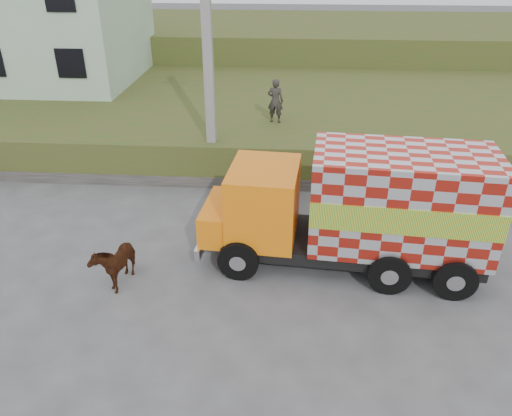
# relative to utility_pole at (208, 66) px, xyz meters

# --- Properties ---
(ground) EXTENTS (120.00, 120.00, 0.00)m
(ground) POSITION_rel_utility_pole_xyz_m (1.00, -4.60, -4.08)
(ground) COLOR #474749
(ground) RESTS_ON ground
(embankment) EXTENTS (40.00, 12.00, 1.50)m
(embankment) POSITION_rel_utility_pole_xyz_m (1.00, 5.40, -3.33)
(embankment) COLOR #35511B
(embankment) RESTS_ON ground
(embankment_far) EXTENTS (40.00, 12.00, 3.00)m
(embankment_far) POSITION_rel_utility_pole_xyz_m (1.00, 17.40, -2.58)
(embankment_far) COLOR #35511B
(embankment_far) RESTS_ON ground
(retaining_strip) EXTENTS (16.00, 0.50, 0.40)m
(retaining_strip) POSITION_rel_utility_pole_xyz_m (-1.00, -0.40, -3.88)
(retaining_strip) COLOR #595651
(retaining_strip) RESTS_ON ground
(building) EXTENTS (10.00, 8.00, 6.00)m
(building) POSITION_rel_utility_pole_xyz_m (-10.00, 8.40, 0.42)
(building) COLOR #A7C3A8
(building) RESTS_ON embankment
(utility_pole) EXTENTS (1.20, 0.30, 8.00)m
(utility_pole) POSITION_rel_utility_pole_xyz_m (0.00, 0.00, 0.00)
(utility_pole) COLOR gray
(utility_pole) RESTS_ON ground
(cargo_truck) EXTENTS (7.41, 3.04, 3.23)m
(cargo_truck) POSITION_rel_utility_pole_xyz_m (4.50, -4.87, -2.41)
(cargo_truck) COLOR black
(cargo_truck) RESTS_ON ground
(cow) EXTENTS (0.87, 1.54, 1.23)m
(cow) POSITION_rel_utility_pole_xyz_m (-1.55, -6.11, -3.46)
(cow) COLOR black
(cow) RESTS_ON ground
(pedestrian) EXTENTS (0.66, 0.50, 1.65)m
(pedestrian) POSITION_rel_utility_pole_xyz_m (2.10, 2.20, -1.75)
(pedestrian) COLOR #2E2B29
(pedestrian) RESTS_ON embankment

